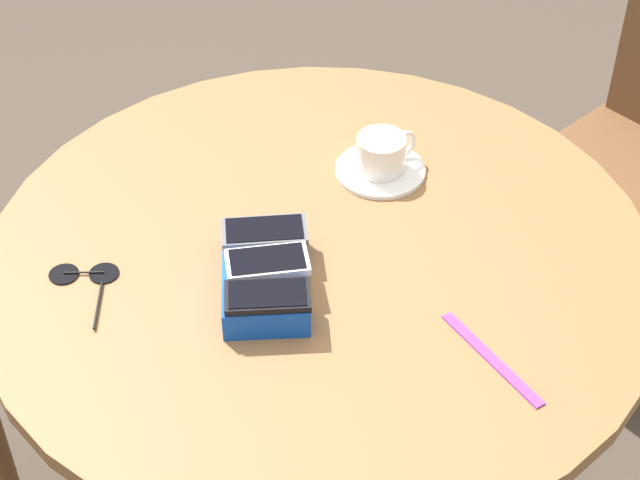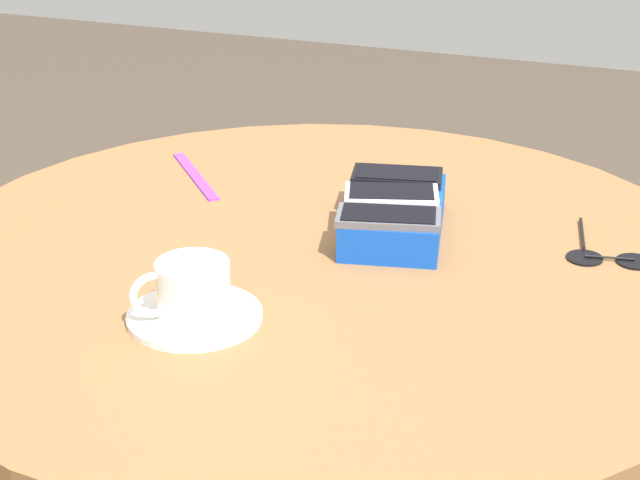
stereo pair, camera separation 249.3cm
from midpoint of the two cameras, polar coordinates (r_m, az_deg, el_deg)
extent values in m
cylinder|color=brown|center=(0.87, -19.31, -63.64)|extent=(1.05, 1.05, 0.03)
cube|color=#0F42AD|center=(0.82, -4.25, -60.14)|extent=(0.23, 0.16, 0.05)
cube|color=white|center=(0.84, -12.46, -59.00)|extent=(0.11, 0.03, 0.02)
cube|color=black|center=(0.80, -2.80, -55.03)|extent=(0.09, 0.13, 0.01)
cube|color=black|center=(0.80, -2.82, -54.95)|extent=(0.08, 0.12, 0.00)
cube|color=silver|center=(0.79, -4.94, -59.90)|extent=(0.10, 0.13, 0.01)
cube|color=black|center=(0.79, -4.97, -59.86)|extent=(0.09, 0.12, 0.00)
cube|color=#515156|center=(0.79, -7.18, -64.86)|extent=(0.09, 0.14, 0.01)
cube|color=black|center=(0.79, -7.23, -64.85)|extent=(0.08, 0.13, 0.00)
cylinder|color=silver|center=(0.90, -53.08, -68.07)|extent=(0.15, 0.15, 0.01)
cylinder|color=silver|center=(0.86, -55.12, -67.81)|extent=(0.08, 0.08, 0.06)
cylinder|color=olive|center=(0.84, -56.64, -67.59)|extent=(0.07, 0.07, 0.00)
torus|color=silver|center=(0.88, -60.96, -66.32)|extent=(0.04, 0.05, 0.05)
cube|color=purple|center=(0.94, -27.43, -43.64)|extent=(0.16, 0.15, 0.00)
cylinder|color=black|center=(0.88, 38.21, -61.14)|extent=(0.05, 0.05, 0.00)
cylinder|color=black|center=(0.87, 30.62, -62.49)|extent=(0.05, 0.05, 0.00)
cylinder|color=black|center=(0.87, 34.63, -61.83)|extent=(0.01, 0.06, 0.00)
cylinder|color=black|center=(0.87, 28.01, -57.99)|extent=(0.10, 0.02, 0.00)
camera|label=1|loc=(1.25, 7.32, 36.73)|focal=60.00mm
camera|label=2|loc=(1.25, -172.68, -36.73)|focal=60.00mm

